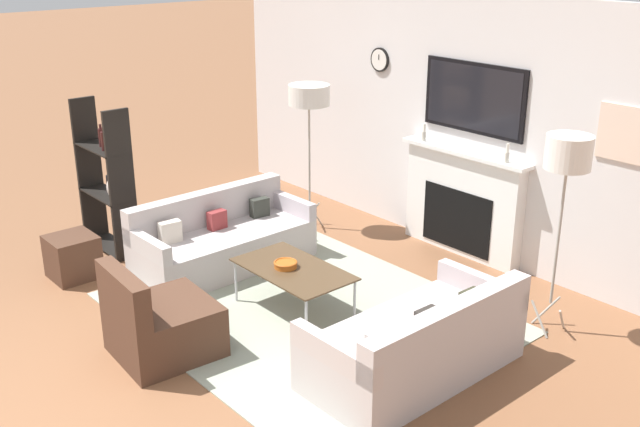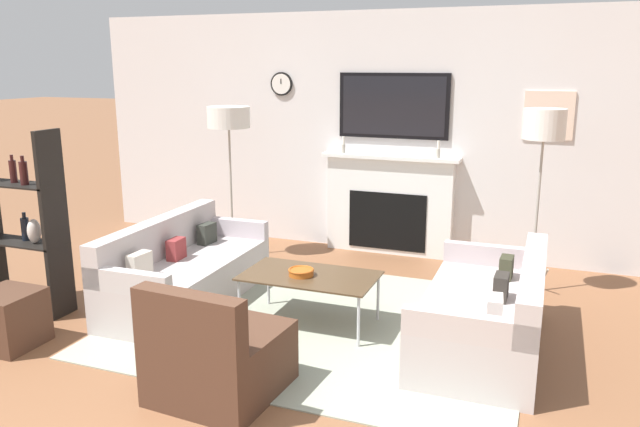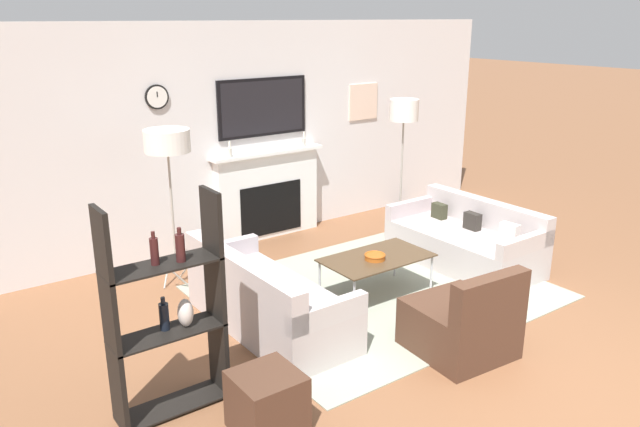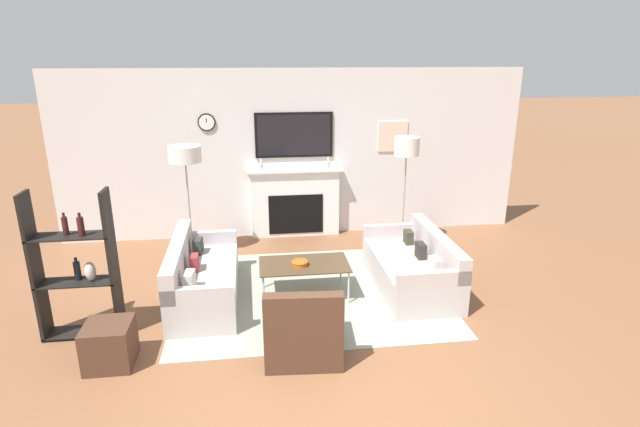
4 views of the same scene
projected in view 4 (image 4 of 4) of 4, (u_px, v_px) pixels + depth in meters
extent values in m
plane|color=brown|center=(341.00, 414.00, 4.21)|extent=(60.00, 60.00, 0.00)
cube|color=silver|center=(294.00, 154.00, 8.09)|extent=(7.54, 0.07, 2.70)
cube|color=white|center=(295.00, 204.00, 8.23)|extent=(1.44, 0.16, 1.09)
cube|color=black|center=(296.00, 214.00, 8.20)|extent=(0.89, 0.01, 0.66)
cube|color=white|center=(295.00, 170.00, 8.04)|extent=(1.56, 0.22, 0.04)
cylinder|color=#B2AD9E|center=(261.00, 167.00, 7.92)|extent=(0.04, 0.04, 0.10)
cylinder|color=white|center=(261.00, 162.00, 7.89)|extent=(0.03, 0.03, 0.09)
cylinder|color=#B2AD9E|center=(328.00, 166.00, 8.06)|extent=(0.04, 0.04, 0.10)
cylinder|color=white|center=(328.00, 160.00, 8.03)|extent=(0.03, 0.03, 0.09)
cube|color=black|center=(294.00, 135.00, 7.95)|extent=(1.24, 0.04, 0.72)
cube|color=black|center=(294.00, 135.00, 7.93)|extent=(1.16, 0.01, 0.65)
cylinder|color=black|center=(207.00, 122.00, 7.71)|extent=(0.27, 0.02, 0.27)
cylinder|color=silver|center=(207.00, 122.00, 7.70)|extent=(0.23, 0.00, 0.23)
cube|color=black|center=(206.00, 120.00, 7.69)|extent=(0.01, 0.00, 0.06)
cube|color=beige|center=(393.00, 136.00, 8.17)|extent=(0.49, 0.02, 0.49)
cube|color=#959B88|center=(310.00, 292.00, 6.36)|extent=(3.30, 2.70, 0.01)
cube|color=#BBB0AE|center=(205.00, 284.00, 6.13)|extent=(0.79, 1.85, 0.40)
cube|color=#BBB0AE|center=(178.00, 257.00, 5.98)|extent=(0.19, 1.84, 0.35)
cube|color=#B7ABB2|center=(209.00, 238.00, 6.86)|extent=(0.76, 0.11, 0.18)
cube|color=#BCB4B2|center=(198.00, 295.00, 5.23)|extent=(0.76, 0.11, 0.18)
cube|color=#30322C|center=(198.00, 246.00, 6.54)|extent=(0.12, 0.21, 0.20)
cube|color=maroon|center=(194.00, 263.00, 6.03)|extent=(0.11, 0.19, 0.19)
cube|color=beige|center=(189.00, 281.00, 5.51)|extent=(0.12, 0.22, 0.21)
cube|color=#BBB0AE|center=(410.00, 273.00, 6.46)|extent=(0.87, 1.75, 0.40)
cube|color=#BBB0AE|center=(437.00, 245.00, 6.39)|extent=(0.17, 1.74, 0.31)
cube|color=#BDAEAA|center=(434.00, 279.00, 5.59)|extent=(0.86, 0.11, 0.18)
cube|color=#BDABAD|center=(393.00, 230.00, 7.14)|extent=(0.86, 0.11, 0.18)
cube|color=beige|center=(435.00, 266.00, 5.90)|extent=(0.12, 0.22, 0.21)
cube|color=#2D2824|center=(421.00, 250.00, 6.38)|extent=(0.10, 0.20, 0.20)
cube|color=#343423|center=(408.00, 237.00, 6.87)|extent=(0.11, 0.19, 0.18)
cube|color=#4B2F21|center=(303.00, 333.00, 5.03)|extent=(0.80, 0.83, 0.43)
cube|color=#4B2F21|center=(304.00, 313.00, 4.61)|extent=(0.76, 0.19, 0.37)
cube|color=#4C3823|center=(304.00, 264.00, 6.15)|extent=(1.10, 0.63, 0.02)
cylinder|color=#B7B7BC|center=(264.00, 293.00, 5.89)|extent=(0.02, 0.02, 0.42)
cylinder|color=#B7B7BC|center=(349.00, 288.00, 6.02)|extent=(0.02, 0.02, 0.42)
cylinder|color=#B7B7BC|center=(263.00, 273.00, 6.41)|extent=(0.02, 0.02, 0.42)
cylinder|color=#B7B7BC|center=(341.00, 269.00, 6.54)|extent=(0.02, 0.02, 0.42)
cylinder|color=#B1561B|center=(300.00, 263.00, 6.09)|extent=(0.20, 0.20, 0.05)
torus|color=#AC5118|center=(300.00, 262.00, 6.09)|extent=(0.21, 0.21, 0.02)
cylinder|color=#9E998E|center=(200.00, 248.00, 7.48)|extent=(0.09, 0.23, 0.27)
cylinder|color=#9E998E|center=(188.00, 247.00, 7.49)|extent=(0.17, 0.19, 0.27)
cylinder|color=#9E998E|center=(190.00, 252.00, 7.33)|extent=(0.23, 0.07, 0.27)
cylinder|color=#9E998E|center=(189.00, 202.00, 7.21)|extent=(0.02, 0.02, 1.19)
cylinder|color=white|center=(185.00, 154.00, 7.00)|extent=(0.46, 0.46, 0.23)
cylinder|color=#9E998E|center=(408.00, 238.00, 7.88)|extent=(0.09, 0.23, 0.28)
cylinder|color=#9E998E|center=(396.00, 237.00, 7.90)|extent=(0.17, 0.19, 0.28)
cylinder|color=#9E998E|center=(402.00, 241.00, 7.73)|extent=(0.23, 0.07, 0.28)
cylinder|color=#9E998E|center=(404.00, 194.00, 7.61)|extent=(0.02, 0.02, 1.20)
cylinder|color=white|center=(407.00, 146.00, 7.39)|extent=(0.37, 0.37, 0.28)
cube|color=black|center=(36.00, 268.00, 5.13)|extent=(0.04, 0.28, 1.61)
cube|color=black|center=(113.00, 264.00, 5.23)|extent=(0.04, 0.28, 1.61)
cube|color=black|center=(85.00, 331.00, 5.42)|extent=(0.81, 0.28, 0.02)
cube|color=black|center=(77.00, 282.00, 5.24)|extent=(0.81, 0.28, 0.01)
cube|color=black|center=(70.00, 236.00, 5.08)|extent=(0.81, 0.28, 0.02)
cylinder|color=#3D1919|center=(65.00, 226.00, 5.07)|extent=(0.06, 0.06, 0.19)
cylinder|color=#3D1919|center=(63.00, 215.00, 5.03)|extent=(0.03, 0.03, 0.05)
cylinder|color=black|center=(77.00, 271.00, 5.25)|extent=(0.07, 0.07, 0.20)
cylinder|color=black|center=(76.00, 260.00, 5.21)|extent=(0.03, 0.03, 0.05)
cylinder|color=#3D1919|center=(81.00, 227.00, 5.04)|extent=(0.07, 0.07, 0.20)
cylinder|color=#3D1919|center=(79.00, 215.00, 5.00)|extent=(0.03, 0.03, 0.05)
ellipsoid|color=silver|center=(90.00, 271.00, 5.22)|extent=(0.11, 0.11, 0.21)
cube|color=#4B2F21|center=(109.00, 344.00, 4.83)|extent=(0.44, 0.44, 0.43)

